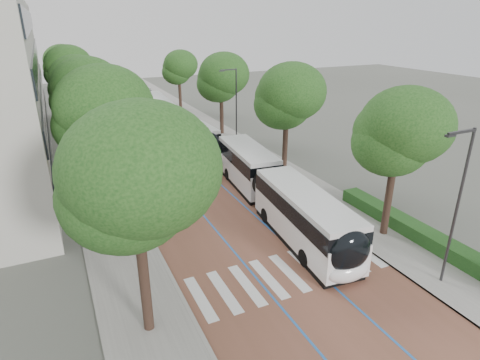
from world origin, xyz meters
name	(u,v)px	position (x,y,z in m)	size (l,w,h in m)	color
ground	(296,284)	(0.00, 0.00, 0.00)	(160.00, 160.00, 0.00)	#51544C
road	(135,119)	(0.00, 40.00, 0.01)	(11.00, 140.00, 0.02)	brown
sidewalk_left	(75,124)	(-7.50, 40.00, 0.06)	(4.00, 140.00, 0.12)	gray
sidewalk_right	(188,113)	(7.50, 40.00, 0.06)	(4.00, 140.00, 0.12)	gray
kerb_left	(91,123)	(-5.60, 40.00, 0.06)	(0.20, 140.00, 0.14)	gray
kerb_right	(175,115)	(5.60, 40.00, 0.06)	(0.20, 140.00, 0.14)	gray
zebra_crossing	(289,272)	(0.20, 1.00, 0.03)	(10.55, 3.60, 0.01)	silver
lane_line_left	(123,120)	(-1.60, 40.00, 0.02)	(0.12, 126.00, 0.01)	#2260AE
lane_line_right	(147,118)	(1.60, 40.00, 0.02)	(0.12, 126.00, 0.01)	#2260AE
hedge	(427,237)	(9.10, 0.00, 0.52)	(1.20, 14.00, 0.80)	#153C15
streetlight_near	(457,197)	(6.62, -3.00, 4.82)	(1.82, 0.20, 8.00)	#313134
streetlight_far	(235,103)	(6.62, 22.00, 4.82)	(1.82, 0.20, 8.00)	#313134
lamp_post_left	(135,176)	(-6.10, 8.00, 4.12)	(0.14, 0.14, 8.00)	#313134
trees_left	(77,88)	(-7.50, 24.81, 6.81)	(5.95, 60.81, 9.77)	black
trees_right	(248,89)	(7.70, 21.22, 6.23)	(5.64, 47.06, 8.83)	black
lead_bus	(277,193)	(3.02, 7.18, 1.63)	(4.24, 18.55, 3.20)	black
bus_queued_0	(187,135)	(2.14, 23.81, 1.62)	(3.05, 12.49, 3.20)	white
bus_queued_1	(159,111)	(2.44, 36.03, 1.62)	(3.32, 12.53, 3.20)	white
bus_queued_2	(134,94)	(2.13, 50.08, 1.62)	(3.16, 12.51, 3.20)	white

